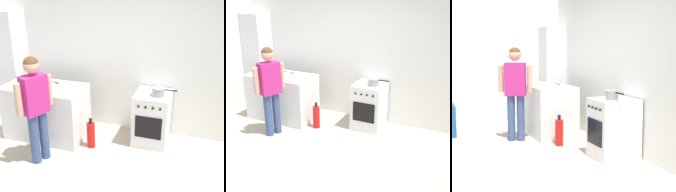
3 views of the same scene
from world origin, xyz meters
TOP-DOWN VIEW (x-y plane):
  - back_wall at (0.00, 1.95)m, footprint 6.00×0.10m
  - counter_unit at (-1.35, 1.20)m, footprint 1.30×0.70m
  - oven_left at (0.35, 1.58)m, footprint 0.54×0.62m
  - pot at (0.44, 1.50)m, footprint 0.38×0.20m
  - knife_bread at (-1.32, 1.44)m, footprint 0.32×0.20m
  - knife_paring at (-1.41, 1.44)m, footprint 0.21×0.03m
  - person at (-1.09, 0.54)m, footprint 0.32×0.53m
  - fire_extinguisher at (-0.52, 1.10)m, footprint 0.13×0.13m
  - larder_cabinet at (-2.30, 1.68)m, footprint 0.48×0.44m

SIDE VIEW (x-z plane):
  - fire_extinguisher at x=-0.52m, z-range -0.03..0.47m
  - oven_left at x=0.35m, z-range 0.00..0.85m
  - counter_unit at x=-1.35m, z-range 0.00..0.90m
  - knife_bread at x=-1.32m, z-range 0.90..0.91m
  - knife_paring at x=-1.41m, z-range 0.90..0.91m
  - pot at x=0.44m, z-range 0.85..0.98m
  - person at x=-1.09m, z-range 0.14..1.72m
  - larder_cabinet at x=-2.30m, z-range 0.00..2.00m
  - back_wall at x=0.00m, z-range 0.00..2.60m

